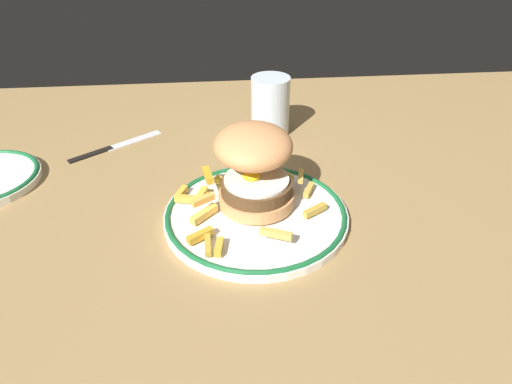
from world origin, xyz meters
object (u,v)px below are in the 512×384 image
Objects in this scene: knife at (109,148)px; burger at (255,166)px; dinner_plate at (256,214)px; water_glass at (270,110)px.

burger is at bearing -39.99° from knife.
water_glass reaches higher than dinner_plate.
dinner_plate reaches higher than knife.
dinner_plate is 1.68× the size of knife.
dinner_plate is 2.37× the size of water_glass.
dinner_plate is at bearing -100.93° from water_glass.
water_glass reaches higher than knife.
knife is at bearing -172.39° from water_glass.
burger is (0.10, 2.96, 6.20)cm from dinner_plate.
knife is (-29.61, -3.96, -4.48)cm from water_glass.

